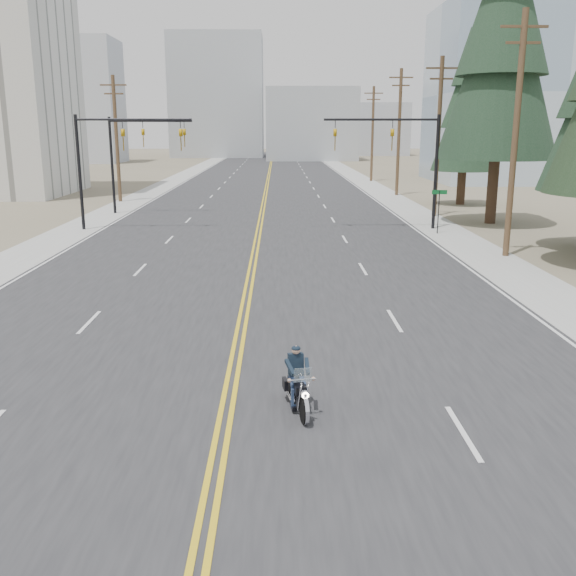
# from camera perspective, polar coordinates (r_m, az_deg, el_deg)

# --- Properties ---
(ground_plane) EXTENTS (400.00, 400.00, 0.00)m
(ground_plane) POSITION_cam_1_polar(r_m,az_deg,el_deg) (10.27, -7.88, -23.03)
(ground_plane) COLOR #776D56
(ground_plane) RESTS_ON ground
(road) EXTENTS (20.00, 200.00, 0.01)m
(road) POSITION_cam_1_polar(r_m,az_deg,el_deg) (78.38, -1.82, 9.47)
(road) COLOR #303033
(road) RESTS_ON ground
(sidewalk_left) EXTENTS (3.00, 200.00, 0.01)m
(sidewalk_left) POSITION_cam_1_polar(r_m,az_deg,el_deg) (79.39, -10.26, 9.31)
(sidewalk_left) COLOR #A5A5A0
(sidewalk_left) RESTS_ON ground
(sidewalk_right) EXTENTS (3.00, 200.00, 0.01)m
(sidewalk_right) POSITION_cam_1_polar(r_m,az_deg,el_deg) (79.05, 6.66, 9.42)
(sidewalk_right) COLOR #A5A5A0
(sidewalk_right) RESTS_ON ground
(traffic_mast_left) EXTENTS (7.10, 0.26, 7.00)m
(traffic_mast_left) POSITION_cam_1_polar(r_m,az_deg,el_deg) (41.41, -15.45, 11.80)
(traffic_mast_left) COLOR black
(traffic_mast_left) RESTS_ON ground
(traffic_mast_right) EXTENTS (7.10, 0.26, 7.00)m
(traffic_mast_right) POSITION_cam_1_polar(r_m,az_deg,el_deg) (40.90, 10.30, 12.05)
(traffic_mast_right) COLOR black
(traffic_mast_right) RESTS_ON ground
(traffic_mast_far) EXTENTS (6.10, 0.26, 7.00)m
(traffic_mast_far) POSITION_cam_1_polar(r_m,az_deg,el_deg) (49.28, -13.52, 12.11)
(traffic_mast_far) COLOR black
(traffic_mast_far) RESTS_ON ground
(street_sign) EXTENTS (0.90, 0.06, 2.62)m
(street_sign) POSITION_cam_1_polar(r_m,az_deg,el_deg) (39.57, 13.27, 7.29)
(street_sign) COLOR black
(street_sign) RESTS_ON ground
(utility_pole_b) EXTENTS (2.20, 0.30, 11.50)m
(utility_pole_b) POSITION_cam_1_polar(r_m,az_deg,el_deg) (33.13, 19.58, 12.90)
(utility_pole_b) COLOR brown
(utility_pole_b) RESTS_ON ground
(utility_pole_c) EXTENTS (2.20, 0.30, 11.00)m
(utility_pole_c) POSITION_cam_1_polar(r_m,az_deg,el_deg) (47.51, 13.21, 13.10)
(utility_pole_c) COLOR brown
(utility_pole_c) RESTS_ON ground
(utility_pole_d) EXTENTS (2.20, 0.30, 11.50)m
(utility_pole_d) POSITION_cam_1_polar(r_m,az_deg,el_deg) (62.18, 9.84, 13.62)
(utility_pole_d) COLOR brown
(utility_pole_d) RESTS_ON ground
(utility_pole_e) EXTENTS (2.20, 0.30, 11.00)m
(utility_pole_e) POSITION_cam_1_polar(r_m,az_deg,el_deg) (78.95, 7.52, 13.55)
(utility_pole_e) COLOR brown
(utility_pole_e) RESTS_ON ground
(utility_pole_left) EXTENTS (2.20, 0.30, 10.50)m
(utility_pole_left) POSITION_cam_1_polar(r_m,az_deg,el_deg) (57.78, -15.01, 12.84)
(utility_pole_left) COLOR brown
(utility_pole_left) RESTS_ON ground
(glass_building) EXTENTS (24.00, 16.00, 20.00)m
(glass_building) POSITION_cam_1_polar(r_m,az_deg,el_deg) (84.09, 21.40, 15.68)
(glass_building) COLOR #9EB5CC
(glass_building) RESTS_ON ground
(haze_bldg_a) EXTENTS (14.00, 12.00, 22.00)m
(haze_bldg_a) POSITION_cam_1_polar(r_m,az_deg,el_deg) (128.42, -17.97, 15.49)
(haze_bldg_a) COLOR #B7BCC6
(haze_bldg_a) RESTS_ON ground
(haze_bldg_b) EXTENTS (18.00, 14.00, 14.00)m
(haze_bldg_b) POSITION_cam_1_polar(r_m,az_deg,el_deg) (133.31, 2.06, 14.33)
(haze_bldg_b) COLOR #ADB2B7
(haze_bldg_b) RESTS_ON ground
(haze_bldg_c) EXTENTS (16.00, 12.00, 18.00)m
(haze_bldg_c) POSITION_cam_1_polar(r_m,az_deg,el_deg) (124.39, 17.85, 14.64)
(haze_bldg_c) COLOR #B7BCC6
(haze_bldg_c) RESTS_ON ground
(haze_bldg_d) EXTENTS (20.00, 15.00, 26.00)m
(haze_bldg_d) POSITION_cam_1_polar(r_m,az_deg,el_deg) (148.87, -6.28, 16.53)
(haze_bldg_d) COLOR #ADB2B7
(haze_bldg_d) RESTS_ON ground
(haze_bldg_e) EXTENTS (14.00, 14.00, 12.00)m
(haze_bldg_e) POSITION_cam_1_polar(r_m,az_deg,el_deg) (159.92, 7.86, 13.79)
(haze_bldg_e) COLOR #B7BCC6
(haze_bldg_e) RESTS_ON ground
(haze_bldg_f) EXTENTS (12.00, 12.00, 16.00)m
(haze_bldg_f) POSITION_cam_1_polar(r_m,az_deg,el_deg) (147.31, -21.92, 13.72)
(haze_bldg_f) COLOR #ADB2B7
(haze_bldg_f) RESTS_ON ground
(motorcyclist) EXTENTS (1.10, 1.97, 1.45)m
(motorcyclist) POSITION_cam_1_polar(r_m,az_deg,el_deg) (14.38, 0.91, -8.22)
(motorcyclist) COLOR black
(motorcyclist) RESTS_ON ground
(conifer_tall) EXTENTS (7.63, 7.63, 21.20)m
(conifer_tall) POSITION_cam_1_polar(r_m,az_deg,el_deg) (45.31, 18.69, 20.92)
(conifer_tall) COLOR #382619
(conifer_tall) RESTS_ON ground
(conifer_far) EXTENTS (5.22, 5.22, 13.98)m
(conifer_far) POSITION_cam_1_polar(r_m,az_deg,el_deg) (55.73, 15.58, 15.40)
(conifer_far) COLOR #382619
(conifer_far) RESTS_ON ground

